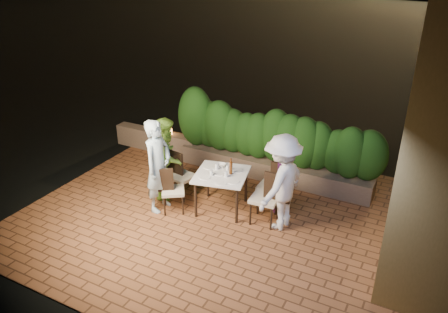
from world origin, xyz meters
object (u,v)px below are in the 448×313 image
Objects in this scene: bowl at (221,165)px; chair_left_front at (173,190)px; beer_bottle at (231,166)px; chair_left_back at (182,175)px; diner_green at (167,157)px; chair_right_back at (271,185)px; parapet_lamp at (170,131)px; diner_white at (282,183)px; dining_table at (221,191)px; diner_blue at (158,166)px; diner_purple at (284,174)px; chair_right_front at (265,197)px.

bowl is 1.00m from chair_left_front.
beer_bottle is 1.16m from chair_left_front.
diner_green is (-0.30, -0.04, 0.34)m from chair_left_back.
chair_left_front is at bearing 31.09° from chair_right_back.
bowl reaches higher than parapet_lamp.
chair_left_front is 2.03m from diner_white.
chair_left_back is (-0.90, 0.06, 0.08)m from dining_table.
chair_left_front is 6.25× the size of parapet_lamp.
diner_green is (-1.20, 0.02, 0.43)m from dining_table.
chair_left_back reaches higher than parapet_lamp.
chair_left_front is at bearing -54.82° from parapet_lamp.
diner_blue reaches higher than chair_right_back.
diner_white reaches higher than chair_left_front.
diner_blue is at bearing -87.56° from diner_purple.
bowl is 0.19× the size of chair_right_back.
diner_blue reaches higher than beer_bottle.
beer_bottle is 0.38m from bowl.
diner_white is (2.06, -0.07, 0.41)m from chair_left_back.
diner_white is 3.78m from parapet_lamp.
chair_left_front is 0.95× the size of chair_left_back.
chair_left_front reaches higher than dining_table.
chair_left_back is 0.94× the size of chair_right_back.
chair_right_front is (1.64, 0.43, 0.07)m from chair_left_front.
diner_green is (-0.43, 0.48, 0.36)m from chair_left_front.
diner_purple is 3.44m from parapet_lamp.
bowl is (-0.15, 0.26, 0.40)m from dining_table.
bowl is 1.29× the size of parapet_lamp.
chair_right_front is 1.04× the size of chair_right_back.
chair_left_back is 1.74m from chair_right_back.
chair_right_back is at bearing 30.61° from dining_table.
chair_right_back is at bearing -101.01° from diner_green.
bowl is 0.84m from chair_left_back.
diner_blue is at bearing 28.41° from chair_right_back.
diner_blue is (-1.91, -0.48, 0.38)m from chair_right_front.
chair_left_front is at bearing -65.40° from chair_left_back.
diner_green is at bearing -167.63° from bowl.
chair_right_back is (0.64, 0.40, -0.42)m from beer_bottle.
dining_table is 3.00× the size of beer_bottle.
beer_bottle is 0.35× the size of chair_left_front.
diner_purple reaches higher than chair_left_front.
chair_left_front is at bearing -150.36° from beer_bottle.
diner_blue reaches higher than bowl.
diner_blue is 1.10× the size of diner_green.
diner_purple is (-0.14, 0.52, -0.12)m from diner_white.
dining_table reaches higher than parapet_lamp.
bowl is 1.08m from diner_green.
bowl is at bearing -33.20° from parapet_lamp.
chair_right_back is at bearing 12.87° from bowl.
diner_blue reaches higher than diner_white.
diner_purple is at bearing -168.96° from chair_right_back.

